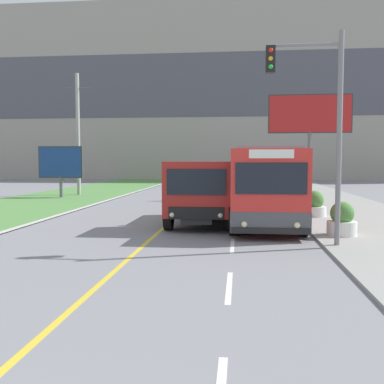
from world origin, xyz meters
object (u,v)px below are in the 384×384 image
Objects in this scene: dump_truck at (201,194)px; planter_round_second at (314,205)px; billboard_small at (61,163)px; planter_round_third at (299,196)px; planter_round_far at (291,190)px; city_bus at (261,183)px; billboard_large at (310,118)px; utility_pole_far at (78,134)px; traffic_light_mast at (319,112)px; planter_round_near at (342,221)px.

dump_truck is 5.99m from planter_round_second.
dump_truck is 1.70× the size of billboard_small.
planter_round_third is 5.32m from planter_round_far.
planter_round_second is at bearing -89.93° from planter_round_third.
city_bus is 11.09× the size of planter_round_far.
billboard_small is at bearing -177.76° from billboard_large.
utility_pole_far reaches higher than planter_round_second.
planter_round_second reaches higher than planter_round_far.
dump_truck reaches higher than planter_round_third.
traffic_light_mast is (1.34, -7.06, 2.50)m from city_bus.
billboard_small is (-11.08, 12.99, 1.12)m from dump_truck.
city_bus is at bearing -103.49° from planter_round_far.
city_bus reaches higher than planter_round_near.
city_bus is at bearing 100.77° from traffic_light_mast.
billboard_large is 5.09m from planter_round_far.
planter_round_second is (16.04, -9.70, -1.84)m from billboard_small.
planter_round_third is at bearing -104.58° from billboard_large.
planter_round_far is (1.23, 17.80, -3.49)m from traffic_light_mast.
traffic_light_mast reaches higher than billboard_small.
traffic_light_mast reaches higher than planter_round_third.
billboard_large is (6.26, 13.67, 4.24)m from dump_truck.
planter_round_near is (16.11, -15.02, -1.84)m from billboard_small.
dump_truck is at bearing -119.87° from planter_round_third.
billboard_small is 18.83m from planter_round_second.
billboard_small reaches higher than planter_round_near.
planter_round_second is (15.62, -12.12, -4.05)m from utility_pole_far.
planter_round_second reaches higher than planter_round_near.
dump_truck is 5.47m from planter_round_near.
billboard_small is 3.08× the size of planter_round_second.
dump_truck reaches higher than planter_round_near.
city_bus is at bearing -109.62° from billboard_large.
billboard_large is at bearing 85.49° from planter_round_near.
traffic_light_mast is 5.53× the size of planter_round_far.
traffic_light_mast is at bearing -122.16° from planter_round_near.
planter_round_far reaches higher than planter_round_near.
planter_round_near is 15.97m from planter_round_far.
billboard_small is (-13.61, 9.79, 0.85)m from city_bus.
traffic_light_mast is at bearing -79.23° from city_bus.
city_bus reaches higher than dump_truck.
city_bus is at bearing 115.53° from planter_round_near.
planter_round_second is at bearing -37.81° from utility_pole_far.
planter_round_second is 10.65m from planter_round_far.
planter_round_second is 1.02× the size of planter_round_far.
utility_pole_far is at bearing 131.97° from planter_round_near.
planter_round_second is 5.32m from planter_round_third.
utility_pole_far is at bearing 174.64° from planter_round_far.
billboard_small is 3.14× the size of planter_round_near.
utility_pole_far is 17.51m from planter_round_third.
billboard_small is at bearing 131.59° from traffic_light_mast.
planter_round_near is at bearing -64.47° from city_bus.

